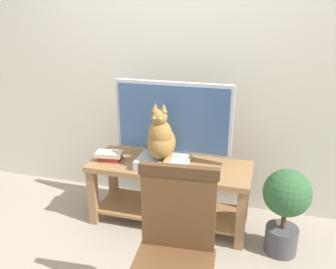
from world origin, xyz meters
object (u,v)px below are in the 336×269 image
at_px(tv_stand, 170,183).
at_px(tv, 173,120).
at_px(potted_plant, 286,204).
at_px(book_stack, 110,156).
at_px(cat, 161,138).
at_px(media_box, 162,163).
at_px(wooden_chair, 175,247).

relative_size(tv_stand, tv, 1.38).
bearing_deg(potted_plant, book_stack, 176.19).
distance_m(tv_stand, cat, 0.44).
xyz_separation_m(media_box, book_stack, (-0.46, 0.01, 0.00)).
bearing_deg(media_box, wooden_chair, -69.20).
height_order(cat, wooden_chair, cat).
height_order(tv_stand, tv, tv).
bearing_deg(tv, book_stack, -162.54).
distance_m(wooden_chair, book_stack, 1.28).
relative_size(tv, wooden_chair, 0.98).
distance_m(media_box, potted_plant, 0.99).
distance_m(media_box, wooden_chair, 1.04).
relative_size(tv, media_box, 2.49).
height_order(media_box, book_stack, media_box).
height_order(tv, potted_plant, tv).
bearing_deg(tv_stand, wooden_chair, -72.87).
bearing_deg(media_box, tv_stand, 55.81).
xyz_separation_m(book_stack, potted_plant, (1.42, -0.09, -0.18)).
relative_size(cat, potted_plant, 0.69).
relative_size(wooden_chair, book_stack, 4.25).
bearing_deg(cat, tv_stand, 61.29).
distance_m(tv_stand, media_box, 0.23).
bearing_deg(potted_plant, tv, 164.58).
bearing_deg(cat, wooden_chair, -68.96).
relative_size(tv_stand, media_box, 3.44).
height_order(tv_stand, book_stack, book_stack).
bearing_deg(book_stack, cat, -3.19).
bearing_deg(cat, media_box, 94.13).
bearing_deg(potted_plant, cat, 175.90).
xyz_separation_m(media_box, potted_plant, (0.97, -0.08, -0.17)).
bearing_deg(book_stack, tv, 17.46).
bearing_deg(book_stack, wooden_chair, -49.86).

